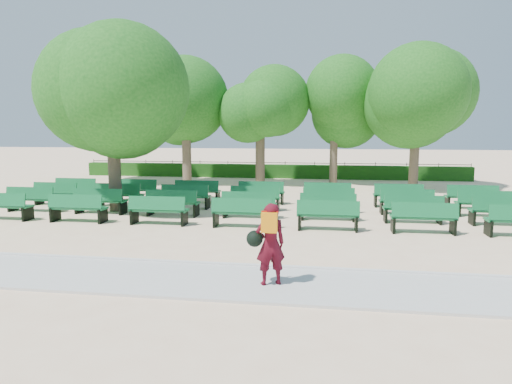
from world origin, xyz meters
TOP-DOWN VIEW (x-y plane):
  - ground at (0.00, 0.00)m, footprint 120.00×120.00m
  - paving at (0.00, -7.40)m, footprint 30.00×2.20m
  - curb at (0.00, -6.25)m, footprint 30.00×0.12m
  - hedge at (0.00, 14.00)m, footprint 26.00×0.70m
  - fence at (0.00, 14.40)m, footprint 26.00×0.10m
  - tree_line at (0.00, 10.00)m, footprint 21.80×6.80m
  - bench_array at (0.96, 0.69)m, footprint 2.03×0.70m
  - tree_among at (-4.62, 0.53)m, footprint 4.97×4.97m
  - person at (2.63, -7.48)m, footprint 0.86×0.62m

SIDE VIEW (x-z plane):
  - ground at x=0.00m, z-range 0.00..0.00m
  - fence at x=0.00m, z-range -0.51..0.51m
  - tree_line at x=0.00m, z-range -3.52..3.52m
  - paving at x=0.00m, z-range 0.00..0.06m
  - curb at x=0.00m, z-range 0.00..0.10m
  - bench_array at x=0.96m, z-range -0.53..0.74m
  - hedge at x=0.00m, z-range 0.00..0.90m
  - person at x=2.63m, z-range 0.09..1.81m
  - tree_among at x=-4.62m, z-range 1.10..7.81m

